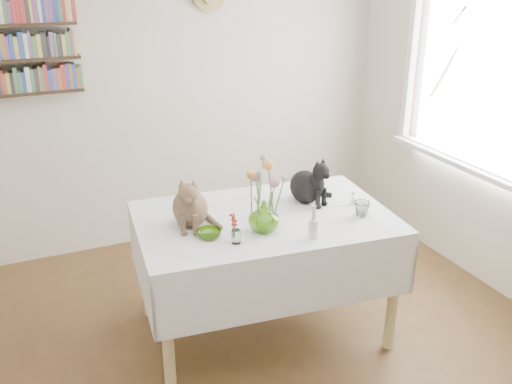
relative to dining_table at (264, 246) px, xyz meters
name	(u,v)px	position (x,y,z in m)	size (l,w,h in m)	color
room	(280,193)	(-0.20, -0.60, 0.62)	(4.08, 4.58, 2.58)	brown
window	(475,94)	(1.77, 0.20, 0.77)	(0.12, 1.52, 1.32)	white
dining_table	(264,246)	(0.00, 0.00, 0.00)	(1.65, 1.15, 0.83)	white
tabby_cat	(190,199)	(-0.45, 0.07, 0.37)	(0.22, 0.28, 0.34)	#7E5F47
black_cat	(306,178)	(0.34, 0.11, 0.36)	(0.21, 0.27, 0.32)	black
flower_vase	(264,216)	(-0.09, -0.19, 0.30)	(0.18, 0.18, 0.19)	#8DCB37
green_bowl	(209,234)	(-0.41, -0.13, 0.23)	(0.14, 0.14, 0.04)	#8DCB37
drinking_glass	(362,209)	(0.55, -0.24, 0.25)	(0.10, 0.10, 0.09)	white
candlestick	(313,227)	(0.13, -0.38, 0.27)	(0.06, 0.06, 0.20)	white
berry_jar	(236,228)	(-0.29, -0.26, 0.30)	(0.05, 0.05, 0.20)	white
porcelain_figurine	(353,199)	(0.60, -0.06, 0.24)	(0.05, 0.05, 0.09)	white
flower_bouquet	(263,176)	(-0.09, -0.18, 0.55)	(0.17, 0.13, 0.39)	#4C7233
bookshelf_unit	(2,31)	(-1.30, 1.56, 1.21)	(1.00, 0.16, 0.91)	#312213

